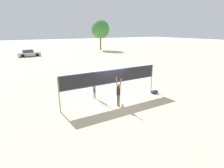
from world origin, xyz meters
TOP-DOWN VIEW (x-y plane):
  - ground_plane at (0.00, 0.00)m, footprint 200.00×200.00m
  - volleyball_net at (0.00, 0.00)m, footprint 8.03×0.09m
  - player_spiker at (-0.13, -1.12)m, footprint 0.28×0.70m
  - player_blocker at (-0.93, 1.20)m, footprint 0.28×0.70m
  - volleyball at (0.05, -1.41)m, footprint 0.24×0.24m
  - gear_bag at (4.00, -0.43)m, footprint 0.55×0.29m
  - parked_car_near at (-2.93, 29.33)m, footprint 4.56×2.22m
  - tree_left_cluster at (15.66, 33.23)m, footprint 4.90×4.90m

SIDE VIEW (x-z plane):
  - ground_plane at x=0.00m, z-range 0.00..0.00m
  - volleyball at x=0.05m, z-range 0.00..0.24m
  - gear_bag at x=4.00m, z-range 0.00..0.24m
  - parked_car_near at x=-2.93m, z-range -0.07..1.30m
  - player_spiker at x=-0.13m, z-range 0.05..2.16m
  - player_blocker at x=-0.93m, z-range 0.06..2.19m
  - volleyball_net at x=0.00m, z-range 0.58..3.03m
  - tree_left_cluster at x=15.66m, z-range 1.50..9.45m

